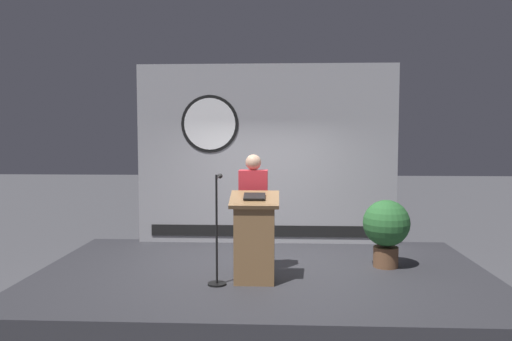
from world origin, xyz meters
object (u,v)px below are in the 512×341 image
podium (255,239)px  speaker_person (253,212)px  microphone_stand (217,246)px  potted_plant (386,227)px

podium → speaker_person: bearing=94.9°
microphone_stand → potted_plant: 2.54m
speaker_person → potted_plant: bearing=10.3°
speaker_person → podium: bearing=-85.1°
speaker_person → potted_plant: size_ratio=1.68×
microphone_stand → potted_plant: size_ratio=1.45×
podium → speaker_person: 0.56m
microphone_stand → speaker_person: bearing=52.7°
speaker_person → microphone_stand: speaker_person is taller
speaker_person → potted_plant: speaker_person is taller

